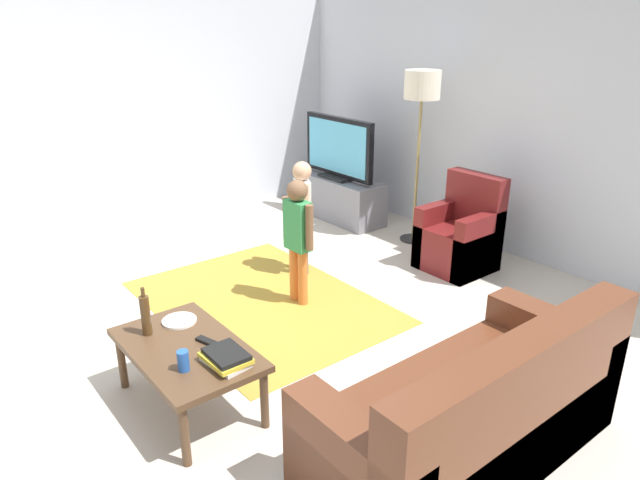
{
  "coord_description": "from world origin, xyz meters",
  "views": [
    {
      "loc": [
        3.22,
        -1.96,
        2.23
      ],
      "look_at": [
        0.0,
        0.6,
        0.65
      ],
      "focal_mm": 32.16,
      "sensor_mm": 36.0,
      "label": 1
    }
  ],
  "objects_px": {
    "plate": "(179,321)",
    "tv_stand": "(339,198)",
    "couch": "(478,417)",
    "book_stack": "(226,358)",
    "child_center": "(298,231)",
    "tv": "(338,149)",
    "armchair": "(462,238)",
    "child_near_tv": "(302,207)",
    "floor_lamp": "(422,94)",
    "coffee_table": "(187,353)",
    "soda_can": "(183,361)",
    "bottle": "(146,315)",
    "tv_remote": "(208,342)"
  },
  "relations": [
    {
      "from": "child_center",
      "to": "coffee_table",
      "type": "relative_size",
      "value": 1.06
    },
    {
      "from": "plate",
      "to": "tv_stand",
      "type": "bearing_deg",
      "value": 122.63
    },
    {
      "from": "tv",
      "to": "coffee_table",
      "type": "xyz_separation_m",
      "value": [
        2.19,
        -3.03,
        -0.48
      ]
    },
    {
      "from": "tv_stand",
      "to": "tv",
      "type": "distance_m",
      "value": 0.6
    },
    {
      "from": "floor_lamp",
      "to": "bottle",
      "type": "xyz_separation_m",
      "value": [
        0.84,
        -3.32,
        -0.99
      ]
    },
    {
      "from": "floor_lamp",
      "to": "plate",
      "type": "relative_size",
      "value": 8.09
    },
    {
      "from": "coffee_table",
      "to": "plate",
      "type": "height_order",
      "value": "plate"
    },
    {
      "from": "child_center",
      "to": "tv_stand",
      "type": "bearing_deg",
      "value": 131.03
    },
    {
      "from": "tv_stand",
      "to": "tv_remote",
      "type": "relative_size",
      "value": 7.06
    },
    {
      "from": "tv",
      "to": "child_near_tv",
      "type": "distance_m",
      "value": 1.63
    },
    {
      "from": "tv_stand",
      "to": "coffee_table",
      "type": "distance_m",
      "value": 3.75
    },
    {
      "from": "coffee_table",
      "to": "tv_stand",
      "type": "bearing_deg",
      "value": 125.67
    },
    {
      "from": "book_stack",
      "to": "tv_stand",
      "type": "bearing_deg",
      "value": 130.22
    },
    {
      "from": "tv_stand",
      "to": "soda_can",
      "type": "bearing_deg",
      "value": -52.77
    },
    {
      "from": "coffee_table",
      "to": "soda_can",
      "type": "distance_m",
      "value": 0.27
    },
    {
      "from": "tv_remote",
      "to": "coffee_table",
      "type": "bearing_deg",
      "value": -129.32
    },
    {
      "from": "armchair",
      "to": "floor_lamp",
      "type": "height_order",
      "value": "floor_lamp"
    },
    {
      "from": "child_near_tv",
      "to": "bottle",
      "type": "distance_m",
      "value": 2.09
    },
    {
      "from": "tv_remote",
      "to": "tv_stand",
      "type": "bearing_deg",
      "value": 110.69
    },
    {
      "from": "armchair",
      "to": "child_center",
      "type": "relative_size",
      "value": 0.85
    },
    {
      "from": "tv_stand",
      "to": "plate",
      "type": "height_order",
      "value": "tv_stand"
    },
    {
      "from": "couch",
      "to": "child_center",
      "type": "distance_m",
      "value": 2.17
    },
    {
      "from": "tv_stand",
      "to": "bottle",
      "type": "xyz_separation_m",
      "value": [
        1.91,
        -3.17,
        0.31
      ]
    },
    {
      "from": "book_stack",
      "to": "couch",
      "type": "bearing_deg",
      "value": 38.89
    },
    {
      "from": "tv",
      "to": "armchair",
      "type": "bearing_deg",
      "value": -0.57
    },
    {
      "from": "floor_lamp",
      "to": "bottle",
      "type": "relative_size",
      "value": 5.62
    },
    {
      "from": "tv_stand",
      "to": "couch",
      "type": "relative_size",
      "value": 0.67
    },
    {
      "from": "book_stack",
      "to": "plate",
      "type": "distance_m",
      "value": 0.61
    },
    {
      "from": "child_near_tv",
      "to": "tv_stand",
      "type": "bearing_deg",
      "value": 127.73
    },
    {
      "from": "child_near_tv",
      "to": "book_stack",
      "type": "distance_m",
      "value": 2.24
    },
    {
      "from": "book_stack",
      "to": "child_center",
      "type": "bearing_deg",
      "value": 129.1
    },
    {
      "from": "couch",
      "to": "tv_stand",
      "type": "bearing_deg",
      "value": 149.83
    },
    {
      "from": "child_center",
      "to": "plate",
      "type": "relative_size",
      "value": 4.83
    },
    {
      "from": "coffee_table",
      "to": "soda_can",
      "type": "xyz_separation_m",
      "value": [
        0.22,
        -0.12,
        0.11
      ]
    },
    {
      "from": "armchair",
      "to": "book_stack",
      "type": "distance_m",
      "value": 2.99
    },
    {
      "from": "couch",
      "to": "bottle",
      "type": "relative_size",
      "value": 5.68
    },
    {
      "from": "tv_stand",
      "to": "armchair",
      "type": "relative_size",
      "value": 1.33
    },
    {
      "from": "child_center",
      "to": "book_stack",
      "type": "relative_size",
      "value": 3.64
    },
    {
      "from": "floor_lamp",
      "to": "child_near_tv",
      "type": "distance_m",
      "value": 1.7
    },
    {
      "from": "child_near_tv",
      "to": "soda_can",
      "type": "distance_m",
      "value": 2.35
    },
    {
      "from": "child_near_tv",
      "to": "coffee_table",
      "type": "height_order",
      "value": "child_near_tv"
    },
    {
      "from": "child_center",
      "to": "armchair",
      "type": "bearing_deg",
      "value": 77.21
    },
    {
      "from": "tv",
      "to": "floor_lamp",
      "type": "distance_m",
      "value": 1.28
    },
    {
      "from": "book_stack",
      "to": "tv_remote",
      "type": "xyz_separation_m",
      "value": [
        -0.26,
        0.02,
        -0.03
      ]
    },
    {
      "from": "soda_can",
      "to": "tv",
      "type": "bearing_deg",
      "value": 127.41
    },
    {
      "from": "tv_remote",
      "to": "bottle",
      "type": "bearing_deg",
      "value": -160.67
    },
    {
      "from": "couch",
      "to": "plate",
      "type": "bearing_deg",
      "value": -152.82
    },
    {
      "from": "bottle",
      "to": "tv_stand",
      "type": "bearing_deg",
      "value": 121.05
    },
    {
      "from": "bottle",
      "to": "soda_can",
      "type": "xyz_separation_m",
      "value": [
        0.5,
        0.0,
        -0.07
      ]
    },
    {
      "from": "tv",
      "to": "armchair",
      "type": "relative_size",
      "value": 1.22
    }
  ]
}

